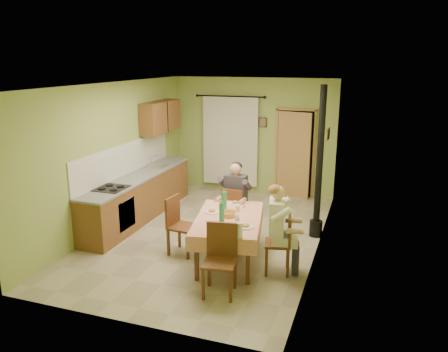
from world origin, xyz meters
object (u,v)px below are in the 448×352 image
at_px(chair_far, 235,222).
at_px(chair_near, 220,275).
at_px(chair_right, 278,255).
at_px(man_far, 235,191).
at_px(man_right, 279,219).
at_px(stove_flue, 318,183).
at_px(dining_table, 228,239).
at_px(chair_left, 182,237).

xyz_separation_m(chair_far, chair_near, (0.42, -2.04, 0.00)).
distance_m(chair_right, man_far, 1.68).
height_order(chair_far, man_far, man_far).
bearing_deg(man_right, chair_far, 30.66).
bearing_deg(chair_near, chair_far, -86.86).
bearing_deg(stove_flue, man_right, -102.91).
xyz_separation_m(man_right, stove_flue, (0.38, 1.66, 0.15)).
relative_size(dining_table, man_right, 1.36).
relative_size(chair_far, man_far, 0.70).
bearing_deg(chair_right, man_right, 90.00).
height_order(chair_left, stove_flue, stove_flue).
distance_m(dining_table, chair_far, 1.03).
bearing_deg(stove_flue, chair_right, -102.52).
height_order(chair_right, man_right, man_right).
bearing_deg(chair_right, chair_left, 72.62).
bearing_deg(dining_table, chair_near, -89.31).
height_order(dining_table, man_far, man_far).
bearing_deg(man_right, chair_near, 132.75).
bearing_deg(man_far, chair_near, -75.45).
distance_m(dining_table, man_right, 0.99).
bearing_deg(stove_flue, man_far, -160.73).
bearing_deg(man_far, chair_left, -119.13).
relative_size(chair_far, stove_flue, 0.34).
relative_size(chair_near, man_right, 0.72).
bearing_deg(dining_table, chair_far, 90.89).
relative_size(man_right, stove_flue, 0.50).
distance_m(chair_right, chair_left, 1.70).
height_order(dining_table, chair_left, chair_left).
height_order(chair_far, man_right, man_right).
bearing_deg(dining_table, man_right, -19.94).
distance_m(chair_far, stove_flue, 1.69).
height_order(dining_table, man_right, man_right).
distance_m(chair_near, chair_right, 1.10).
height_order(chair_right, stove_flue, stove_flue).
bearing_deg(stove_flue, chair_far, -160.26).
relative_size(chair_near, man_far, 0.72).
xyz_separation_m(dining_table, chair_near, (0.21, -1.03, -0.09)).
xyz_separation_m(chair_near, chair_left, (-1.05, 1.05, -0.00)).
xyz_separation_m(chair_left, stove_flue, (2.06, 1.50, 0.73)).
bearing_deg(dining_table, chair_left, 167.21).
bearing_deg(chair_right, stove_flue, -24.59).
distance_m(dining_table, chair_near, 1.05).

